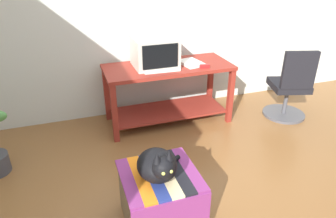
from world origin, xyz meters
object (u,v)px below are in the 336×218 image
tv_monitor (155,52)px  book (191,63)px  office_chair (290,89)px  ottoman_with_blanket (160,198)px  stapler (205,66)px  cat (158,165)px  keyboard (161,70)px  desk (168,84)px

tv_monitor → book: size_ratio=1.63×
office_chair → tv_monitor: bearing=1.2°
ottoman_with_blanket → stapler: stapler is taller
ottoman_with_blanket → cat: 0.34m
stapler → office_chair: bearing=-89.3°
stapler → keyboard: bearing=92.7°
keyboard → office_chair: (1.56, -0.26, -0.34)m
ottoman_with_blanket → cat: size_ratio=1.46×
tv_monitor → ottoman_with_blanket: tv_monitor is taller
ottoman_with_blanket → desk: bearing=69.1°
keyboard → office_chair: office_chair is taller
desk → ottoman_with_blanket: desk is taller
desk → book: (0.27, -0.05, 0.24)m
desk → ottoman_with_blanket: (-0.58, -1.51, -0.26)m
cat → desk: bearing=64.6°
stapler → ottoman_with_blanket: bearing=155.0°
book → cat: (-0.87, -1.51, -0.17)m
ottoman_with_blanket → stapler: 1.68m
tv_monitor → keyboard: tv_monitor is taller
cat → stapler: 1.66m
desk → cat: cat is taller
cat → ottoman_with_blanket: bearing=57.2°
keyboard → ottoman_with_blanket: (-0.45, -1.37, -0.50)m
office_chair → stapler: office_chair is taller
desk → keyboard: keyboard is taller
desk → ottoman_with_blanket: size_ratio=2.66×
keyboard → cat: 1.50m
keyboard → book: bearing=16.3°
desk → book: book is taller
desk → cat: (-0.60, -1.55, 0.07)m
tv_monitor → ottoman_with_blanket: (-0.43, -1.54, -0.65)m
book → ottoman_with_blanket: size_ratio=0.53×
keyboard → book: (0.39, 0.09, 0.00)m
keyboard → stapler: (0.49, -0.07, 0.01)m
book → cat: size_ratio=0.78×
desk → book: bearing=-10.0°
ottoman_with_blanket → stapler: size_ratio=5.00×
desk → cat: 1.67m
desk → stapler: 0.48m
tv_monitor → ottoman_with_blanket: bearing=-105.6°
keyboard → office_chair: bearing=-6.7°
ottoman_with_blanket → stapler: (0.94, 1.30, 0.51)m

